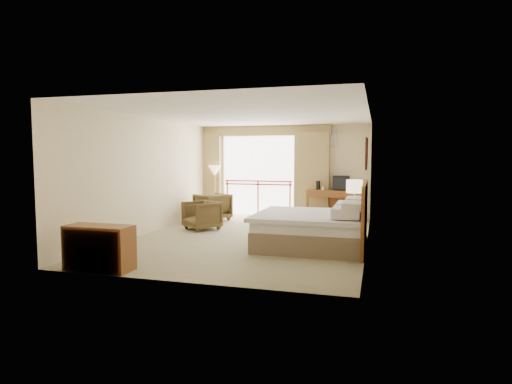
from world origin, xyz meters
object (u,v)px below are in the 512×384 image
(side_table, at_px, (196,211))
(dresser, at_px, (99,248))
(table_lamp, at_px, (354,187))
(floor_lamp, at_px, (215,172))
(desk, at_px, (331,196))
(armchair_far, at_px, (213,220))
(bed, at_px, (314,228))
(nightstand, at_px, (354,223))
(armchair_near, at_px, (202,229))
(wastebasket, at_px, (306,217))
(tv, at_px, (341,183))

(side_table, distance_m, dresser, 4.68)
(table_lamp, relative_size, floor_lamp, 0.41)
(desk, bearing_deg, armchair_far, -159.02)
(bed, relative_size, armchair_far, 2.53)
(nightstand, bearing_deg, side_table, 172.62)
(nightstand, height_order, desk, desk)
(armchair_far, xyz_separation_m, armchair_near, (0.30, -1.47, 0.00))
(bed, distance_m, wastebasket, 3.19)
(side_table, height_order, dresser, dresser)
(wastebasket, bearing_deg, bed, -78.08)
(floor_lamp, bearing_deg, armchair_far, -72.66)
(armchair_far, bearing_deg, dresser, 36.59)
(bed, distance_m, dresser, 4.03)
(desk, xyz_separation_m, side_table, (-3.37, -1.72, -0.33))
(armchair_far, bearing_deg, desk, 141.39)
(armchair_far, relative_size, armchair_near, 1.09)
(armchair_near, distance_m, floor_lamp, 2.83)
(bed, distance_m, armchair_far, 4.28)
(armchair_far, distance_m, armchair_near, 1.50)
(desk, bearing_deg, bed, -85.06)
(armchair_far, relative_size, floor_lamp, 0.55)
(tv, bearing_deg, floor_lamp, 173.24)
(desk, distance_m, armchair_far, 3.40)
(armchair_far, bearing_deg, nightstand, 102.85)
(armchair_near, height_order, dresser, dresser)
(side_table, bearing_deg, nightstand, -11.05)
(table_lamp, distance_m, desk, 2.64)
(table_lamp, height_order, desk, table_lamp)
(bed, height_order, armchair_near, bed)
(wastebasket, distance_m, armchair_near, 2.95)
(side_table, relative_size, dresser, 0.46)
(table_lamp, relative_size, tv, 1.38)
(wastebasket, height_order, armchair_near, armchair_near)
(wastebasket, xyz_separation_m, side_table, (-2.79, -1.10, 0.19))
(bed, xyz_separation_m, armchair_far, (-3.26, 2.75, -0.38))
(nightstand, distance_m, floor_lamp, 5.04)
(wastebasket, height_order, floor_lamp, floor_lamp)
(nightstand, xyz_separation_m, desk, (-0.78, 2.53, 0.35))
(nightstand, relative_size, table_lamp, 1.04)
(bed, height_order, floor_lamp, floor_lamp)
(tv, relative_size, wastebasket, 1.55)
(bed, bearing_deg, table_lamp, 60.74)
(tv, xyz_separation_m, armchair_near, (-3.18, -2.40, -1.06))
(bed, relative_size, table_lamp, 3.44)
(table_lamp, xyz_separation_m, dresser, (-3.74, -3.90, -0.77))
(nightstand, bearing_deg, tv, 104.59)
(bed, bearing_deg, floor_lamp, 133.83)
(desk, distance_m, wastebasket, 1.00)
(wastebasket, xyz_separation_m, floor_lamp, (-2.90, 0.60, 1.16))
(tv, bearing_deg, bed, -99.70)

